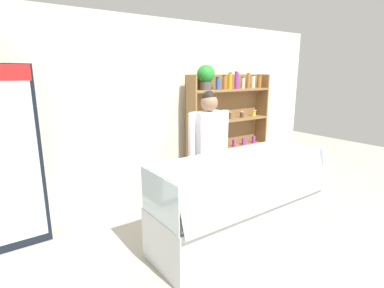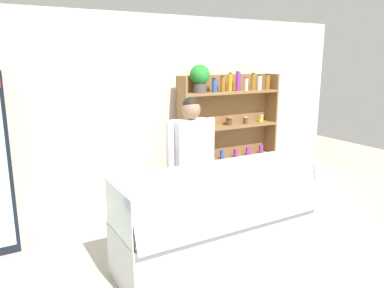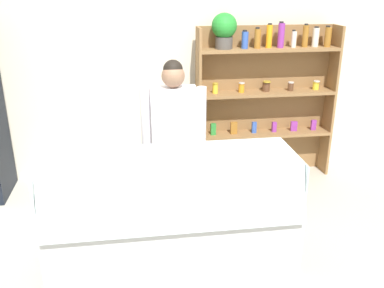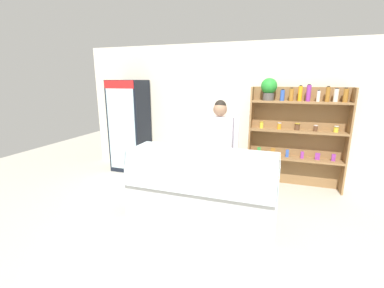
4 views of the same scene
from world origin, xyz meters
TOP-DOWN VIEW (x-y plane):
  - ground_plane at (0.00, 0.00)m, footprint 12.00×12.00m
  - back_wall at (0.00, 2.09)m, footprint 6.80×0.10m
  - shelving_unit at (1.07, 1.80)m, footprint 1.69×0.29m
  - deli_display_case at (-0.18, 0.11)m, footprint 2.10×0.78m
  - shop_clerk at (-0.08, 0.81)m, footprint 0.63×0.25m

SIDE VIEW (x-z plane):
  - ground_plane at x=0.00m, z-range 0.00..0.00m
  - deli_display_case at x=-0.18m, z-range -0.19..0.82m
  - shop_clerk at x=-0.08m, z-range 0.16..1.83m
  - shelving_unit at x=1.07m, z-range 0.14..2.16m
  - back_wall at x=0.00m, z-range 0.00..2.70m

